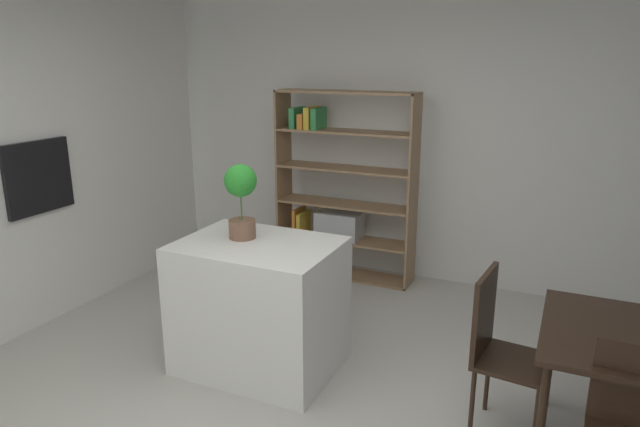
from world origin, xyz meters
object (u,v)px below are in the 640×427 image
(potted_plant_on_island, at_px, (241,195))
(dining_chair_island_side, at_px, (498,341))
(built_in_oven, at_px, (38,177))
(dining_table, at_px, (633,351))
(kitchen_island, at_px, (260,306))
(open_bookshelf, at_px, (336,196))
(dining_chair_near, at_px, (637,427))

(potted_plant_on_island, relative_size, dining_chair_island_side, 0.53)
(built_in_oven, relative_size, dining_table, 0.64)
(built_in_oven, distance_m, kitchen_island, 2.08)
(dining_chair_island_side, bearing_deg, open_bookshelf, 49.45)
(kitchen_island, distance_m, dining_table, 2.28)
(kitchen_island, height_order, dining_chair_near, kitchen_island)
(potted_plant_on_island, xyz_separation_m, dining_chair_near, (2.42, -0.61, -0.68))
(built_in_oven, distance_m, open_bookshelf, 2.63)
(built_in_oven, bearing_deg, dining_table, 0.18)
(dining_chair_near, bearing_deg, open_bookshelf, 137.00)
(kitchen_island, xyz_separation_m, open_bookshelf, (-0.21, 1.85, 0.35))
(built_in_oven, height_order, dining_chair_island_side, built_in_oven)
(kitchen_island, bearing_deg, dining_chair_near, -13.76)
(dining_table, bearing_deg, dining_chair_near, -89.78)
(kitchen_island, height_order, dining_table, kitchen_island)
(potted_plant_on_island, bearing_deg, built_in_oven, -175.80)
(potted_plant_on_island, height_order, dining_table, potted_plant_on_island)
(built_in_oven, xyz_separation_m, potted_plant_on_island, (1.79, 0.13, 0.01))
(open_bookshelf, distance_m, dining_chair_island_side, 2.64)
(built_in_oven, bearing_deg, open_bookshelf, 48.08)
(built_in_oven, xyz_separation_m, kitchen_island, (1.94, 0.08, -0.76))
(dining_chair_island_side, bearing_deg, dining_table, -84.89)
(potted_plant_on_island, bearing_deg, dining_table, -2.79)
(kitchen_island, xyz_separation_m, potted_plant_on_island, (-0.15, 0.05, 0.77))
(kitchen_island, distance_m, dining_chair_island_side, 1.61)
(open_bookshelf, bearing_deg, dining_chair_near, -44.19)
(dining_chair_island_side, bearing_deg, dining_chair_near, -120.88)
(potted_plant_on_island, bearing_deg, dining_chair_island_side, -3.52)
(dining_chair_near, bearing_deg, dining_table, 91.41)
(kitchen_island, relative_size, dining_chair_near, 1.18)
(potted_plant_on_island, bearing_deg, open_bookshelf, 91.72)
(kitchen_island, xyz_separation_m, dining_table, (2.27, -0.06, 0.21))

